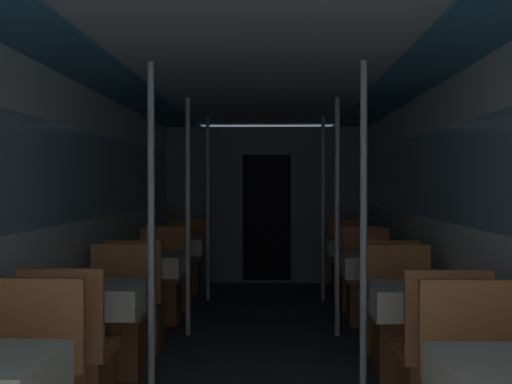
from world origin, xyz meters
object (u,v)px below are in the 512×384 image
object	(u,v)px
chair_left_near_2	(137,315)
support_pole_left_3	(208,209)
chair_left_far_2	(159,293)
chair_right_near_2	(386,316)
dining_table_left_2	(149,268)
chair_left_near_1	(71,377)
support_pole_right_1	(363,231)
dining_table_right_1	(419,305)
chair_right_far_3	(348,270)
chair_right_near_3	(359,283)
support_pole_left_2	(188,216)
chair_right_far_1	(403,336)
chair_right_near_1	(440,380)
chair_right_far_2	(368,294)
dining_table_right_3	(353,249)
dining_table_left_1	(96,304)
support_pole_right_2	(337,217)
dining_table_right_2	(377,269)
chair_left_far_3	(184,270)
dining_table_left_3	(178,249)
chair_left_near_3	(171,282)
support_pole_left_1	(151,231)
chair_left_far_1	(116,334)

from	to	relation	value
chair_left_near_2	support_pole_left_3	xyz separation A→B (m)	(0.34, 2.40, 0.76)
chair_left_far_2	chair_right_near_2	xyz separation A→B (m)	(2.00, -1.11, 0.00)
dining_table_left_2	chair_left_near_2	bearing A→B (deg)	-90.00
chair_left_near_1	support_pole_right_1	world-z (taller)	support_pole_right_1
dining_table_right_1	chair_right_far_3	xyz separation A→B (m)	(0.00, 4.25, -0.31)
chair_right_near_3	support_pole_right_1	bearing A→B (deg)	-96.23
support_pole_left_2	support_pole_left_3	distance (m)	1.85
chair_right_far_1	chair_right_near_3	bearing A→B (deg)	-90.00
chair_right_near_1	chair_right_far_1	distance (m)	1.11
chair_right_far_2	dining_table_right_3	distance (m)	1.33
chair_left_far_2	dining_table_left_1	bearing A→B (deg)	90.00
chair_left_near_1	support_pole_right_2	bearing A→B (deg)	55.49
chair_left_far_2	dining_table_right_2	world-z (taller)	chair_left_far_2
dining_table_left_1	support_pole_left_2	world-z (taller)	support_pole_left_2
dining_table_right_2	support_pole_right_2	distance (m)	0.57
dining_table_left_2	dining_table_right_3	size ratio (longest dim) A/B	1.00
chair_left_near_1	support_pole_left_2	bearing A→B (deg)	81.88
support_pole_left_3	dining_table_right_2	world-z (taller)	support_pole_left_3
dining_table_right_2	chair_left_far_3	bearing A→B (deg)	129.70
support_pole_right_1	dining_table_left_2	bearing A→B (deg)	131.80
chair_right_near_2	chair_right_far_3	xyz separation A→B (m)	(0.00, 2.96, 0.00)
chair_left_near_1	chair_left_far_3	size ratio (longest dim) A/B	1.00
dining_table_left_1	chair_right_far_1	xyz separation A→B (m)	(2.00, 0.55, -0.31)
dining_table_left_3	chair_left_near_3	xyz separation A→B (m)	(-0.00, -0.55, -0.31)
dining_table_left_1	support_pole_right_1	bearing A→B (deg)	0.00
chair_right_near_2	support_pole_left_1	bearing A→B (deg)	-141.94
dining_table_right_2	dining_table_right_1	bearing A→B (deg)	-90.00
chair_left_far_3	chair_left_far_1	bearing A→B (deg)	90.00
chair_right_near_1	chair_left_near_2	bearing A→B (deg)	137.19
chair_left_near_3	chair_right_near_2	xyz separation A→B (m)	(2.00, -1.85, 0.00)
dining_table_left_3	chair_right_near_1	distance (m)	4.71
support_pole_right_2	dining_table_right_3	bearing A→B (deg)	79.49
chair_left_far_1	dining_table_left_2	size ratio (longest dim) A/B	1.26
support_pole_left_2	chair_right_far_2	size ratio (longest dim) A/B	2.33
dining_table_right_3	chair_right_near_1	bearing A→B (deg)	-90.00
chair_right_far_1	chair_right_near_2	distance (m)	0.74
chair_left_far_3	support_pole_left_1	bearing A→B (deg)	94.61
chair_left_far_2	chair_left_far_3	world-z (taller)	same
dining_table_right_2	support_pole_right_2	size ratio (longest dim) A/B	0.34
dining_table_left_3	support_pole_left_3	distance (m)	0.57
chair_left_far_1	support_pole_right_1	world-z (taller)	support_pole_right_1
chair_right_near_2	dining_table_right_3	distance (m)	2.42
chair_left_near_1	support_pole_left_1	xyz separation A→B (m)	(0.34, 0.55, 0.76)
chair_right_near_2	dining_table_right_3	bearing A→B (deg)	90.00
chair_left_near_2	support_pole_right_1	distance (m)	2.23
support_pole_right_1	chair_right_near_3	bearing A→B (deg)	83.77
dining_table_left_1	chair_left_near_2	xyz separation A→B (m)	(-0.00, 1.29, -0.31)
chair_right_near_1	chair_right_near_3	xyz separation A→B (m)	(0.00, 3.70, 0.00)
support_pole_left_2	chair_left_far_3	bearing A→B (deg)	98.12
dining_table_right_2	chair_right_far_2	distance (m)	0.63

